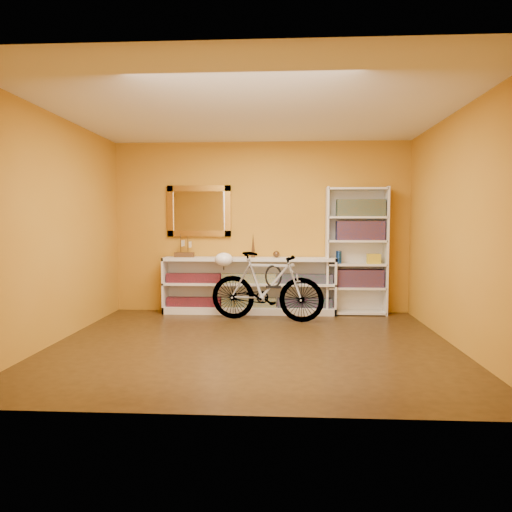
# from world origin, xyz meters

# --- Properties ---
(floor) EXTENTS (4.50, 4.00, 0.01)m
(floor) POSITION_xyz_m (0.00, 0.00, -0.01)
(floor) COLOR black
(floor) RESTS_ON ground
(ceiling) EXTENTS (4.50, 4.00, 0.01)m
(ceiling) POSITION_xyz_m (0.00, 0.00, 2.60)
(ceiling) COLOR silver
(ceiling) RESTS_ON ground
(back_wall) EXTENTS (4.50, 0.01, 2.60)m
(back_wall) POSITION_xyz_m (0.00, 2.00, 1.30)
(back_wall) COLOR #B4771B
(back_wall) RESTS_ON ground
(left_wall) EXTENTS (0.01, 4.00, 2.60)m
(left_wall) POSITION_xyz_m (-2.25, 0.00, 1.30)
(left_wall) COLOR #B4771B
(left_wall) RESTS_ON ground
(right_wall) EXTENTS (0.01, 4.00, 2.60)m
(right_wall) POSITION_xyz_m (2.25, 0.00, 1.30)
(right_wall) COLOR #B4771B
(right_wall) RESTS_ON ground
(gilt_mirror) EXTENTS (0.98, 0.06, 0.78)m
(gilt_mirror) POSITION_xyz_m (-0.95, 1.97, 1.55)
(gilt_mirror) COLOR #8C5B19
(gilt_mirror) RESTS_ON back_wall
(wall_socket) EXTENTS (0.09, 0.02, 0.09)m
(wall_socket) POSITION_xyz_m (0.90, 1.99, 0.25)
(wall_socket) COLOR silver
(wall_socket) RESTS_ON back_wall
(console_unit) EXTENTS (2.60, 0.35, 0.85)m
(console_unit) POSITION_xyz_m (-0.17, 1.81, 0.42)
(console_unit) COLOR silver
(console_unit) RESTS_ON floor
(cd_row_lower) EXTENTS (2.50, 0.13, 0.14)m
(cd_row_lower) POSITION_xyz_m (-0.17, 1.79, 0.17)
(cd_row_lower) COLOR black
(cd_row_lower) RESTS_ON console_unit
(cd_row_upper) EXTENTS (2.50, 0.13, 0.14)m
(cd_row_upper) POSITION_xyz_m (-0.17, 1.79, 0.54)
(cd_row_upper) COLOR #1B547A
(cd_row_upper) RESTS_ON console_unit
(model_ship) EXTENTS (0.30, 0.12, 0.35)m
(model_ship) POSITION_xyz_m (-1.15, 1.81, 1.02)
(model_ship) COLOR #402612
(model_ship) RESTS_ON console_unit
(toy_car) EXTENTS (0.00, 0.00, 0.00)m
(toy_car) POSITION_xyz_m (-0.60, 1.81, 0.85)
(toy_car) COLOR black
(toy_car) RESTS_ON console_unit
(bronze_ornament) EXTENTS (0.06, 0.06, 0.37)m
(bronze_ornament) POSITION_xyz_m (-0.11, 1.81, 1.04)
(bronze_ornament) COLOR #50341B
(bronze_ornament) RESTS_ON console_unit
(decorative_orb) EXTENTS (0.10, 0.10, 0.10)m
(decorative_orb) POSITION_xyz_m (0.24, 1.81, 0.90)
(decorative_orb) COLOR #50341B
(decorative_orb) RESTS_ON console_unit
(bookcase) EXTENTS (0.90, 0.30, 1.90)m
(bookcase) POSITION_xyz_m (1.43, 1.84, 0.95)
(bookcase) COLOR silver
(bookcase) RESTS_ON floor
(book_row_a) EXTENTS (0.70, 0.22, 0.26)m
(book_row_a) POSITION_xyz_m (1.48, 1.84, 0.55)
(book_row_a) COLOR maroon
(book_row_a) RESTS_ON bookcase
(book_row_b) EXTENTS (0.70, 0.22, 0.28)m
(book_row_b) POSITION_xyz_m (1.48, 1.84, 1.25)
(book_row_b) COLOR maroon
(book_row_b) RESTS_ON bookcase
(book_row_c) EXTENTS (0.70, 0.22, 0.25)m
(book_row_c) POSITION_xyz_m (1.48, 1.84, 1.59)
(book_row_c) COLOR #174A51
(book_row_c) RESTS_ON bookcase
(travel_mug) EXTENTS (0.08, 0.08, 0.19)m
(travel_mug) POSITION_xyz_m (1.17, 1.82, 0.86)
(travel_mug) COLOR #163D98
(travel_mug) RESTS_ON bookcase
(red_tin) EXTENTS (0.20, 0.20, 0.20)m
(red_tin) POSITION_xyz_m (1.23, 1.87, 1.56)
(red_tin) COLOR maroon
(red_tin) RESTS_ON bookcase
(yellow_bag) EXTENTS (0.19, 0.13, 0.15)m
(yellow_bag) POSITION_xyz_m (1.68, 1.80, 0.84)
(yellow_bag) COLOR gold
(yellow_bag) RESTS_ON bookcase
(bicycle) EXTENTS (0.72, 1.69, 0.96)m
(bicycle) POSITION_xyz_m (0.11, 1.29, 0.48)
(bicycle) COLOR silver
(bicycle) RESTS_ON floor
(helmet) EXTENTS (0.26, 0.25, 0.20)m
(helmet) POSITION_xyz_m (-0.50, 1.41, 0.85)
(helmet) COLOR white
(helmet) RESTS_ON bicycle
(u_lock) EXTENTS (0.24, 0.03, 0.24)m
(u_lock) POSITION_xyz_m (0.21, 1.28, 0.63)
(u_lock) COLOR black
(u_lock) RESTS_ON bicycle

